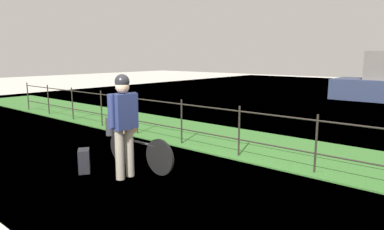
% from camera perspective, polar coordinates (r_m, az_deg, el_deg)
% --- Properties ---
extents(ground_plane, '(60.00, 60.00, 0.00)m').
position_cam_1_polar(ground_plane, '(5.13, -6.04, -12.59)').
color(ground_plane, beige).
extents(grass_strip, '(27.00, 2.40, 0.03)m').
position_cam_1_polar(grass_strip, '(7.58, 11.77, -5.18)').
color(grass_strip, '#38702D').
rests_on(grass_strip, ground).
extents(harbor_water, '(30.00, 30.00, 0.00)m').
position_cam_1_polar(harbor_water, '(16.87, 28.12, 2.05)').
color(harbor_water, '#60849E').
rests_on(harbor_water, ground).
extents(iron_fence, '(18.04, 0.04, 1.01)m').
position_cam_1_polar(iron_fence, '(6.63, 7.93, -2.16)').
color(iron_fence, '#28231E').
rests_on(iron_fence, ground).
extents(bicycle_main, '(1.61, 0.16, 0.61)m').
position_cam_1_polar(bicycle_main, '(6.04, -8.90, -5.91)').
color(bicycle_main, black).
rests_on(bicycle_main, ground).
extents(wooden_crate, '(0.34, 0.26, 0.23)m').
position_cam_1_polar(wooden_crate, '(6.21, -11.16, -1.73)').
color(wooden_crate, '#A87F51').
rests_on(wooden_crate, bicycle_main).
extents(terrier_dog, '(0.32, 0.14, 0.18)m').
position_cam_1_polar(terrier_dog, '(6.15, -11.08, -0.02)').
color(terrier_dog, tan).
rests_on(terrier_dog, wooden_crate).
extents(cyclist_person, '(0.26, 0.54, 1.68)m').
position_cam_1_polar(cyclist_person, '(5.48, -11.46, -0.36)').
color(cyclist_person, gray).
rests_on(cyclist_person, ground).
extents(backpack_on_paving, '(0.33, 0.31, 0.40)m').
position_cam_1_polar(backpack_on_paving, '(6.10, -17.68, -7.35)').
color(backpack_on_paving, black).
rests_on(backpack_on_paving, ground).
extents(mooring_bollard, '(0.20, 0.20, 0.45)m').
position_cam_1_polar(mooring_bollard, '(8.70, -13.65, -1.88)').
color(mooring_bollard, '#38383D').
rests_on(mooring_bollard, ground).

